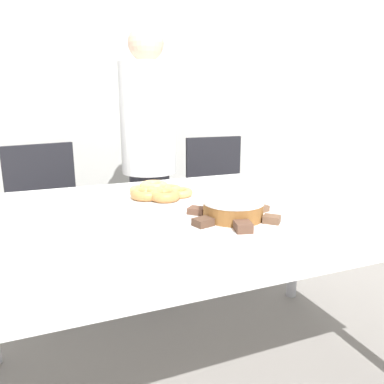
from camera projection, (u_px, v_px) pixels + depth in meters
wall_back at (113, 79)px, 2.71m from camera, size 8.00×0.05×2.60m
table at (201, 229)px, 1.38m from camera, size 1.73×1.08×0.77m
person_standing at (149, 161)px, 2.11m from camera, size 0.30×0.30×1.53m
office_chair_left at (52, 229)px, 2.13m from camera, size 0.53×0.53×0.91m
office_chair_right at (221, 209)px, 2.52m from camera, size 0.46×0.46×0.91m
plate_cake at (233, 219)px, 1.23m from camera, size 0.34×0.34×0.01m
plate_donuts at (159, 196)px, 1.52m from camera, size 0.33×0.33×0.01m
frosted_cake at (233, 208)px, 1.22m from camera, size 0.20×0.20×0.07m
lamington_0 at (197, 211)px, 1.27m from camera, size 0.07×0.07×0.02m
lamington_1 at (203, 222)px, 1.15m from camera, size 0.07×0.06×0.02m
lamington_2 at (243, 227)px, 1.10m from camera, size 0.06×0.07×0.03m
lamington_3 at (272, 219)px, 1.18m from camera, size 0.07×0.07×0.02m
lamington_4 at (259, 208)px, 1.30m from camera, size 0.07×0.06×0.02m
lamington_5 at (225, 204)px, 1.34m from camera, size 0.05×0.06×0.02m
donut_0 at (159, 191)px, 1.52m from camera, size 0.11×0.11×0.04m
donut_1 at (147, 194)px, 1.46m from camera, size 0.13×0.13×0.04m
donut_2 at (165, 195)px, 1.44m from camera, size 0.12×0.12×0.04m
donut_3 at (179, 192)px, 1.50m from camera, size 0.11×0.11×0.03m
donut_4 at (169, 189)px, 1.55m from camera, size 0.11×0.11×0.03m
donut_5 at (154, 186)px, 1.59m from camera, size 0.12×0.12×0.04m
donut_6 at (144, 190)px, 1.54m from camera, size 0.12×0.12×0.03m
napkin at (87, 234)px, 1.10m from camera, size 0.11×0.09×0.01m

